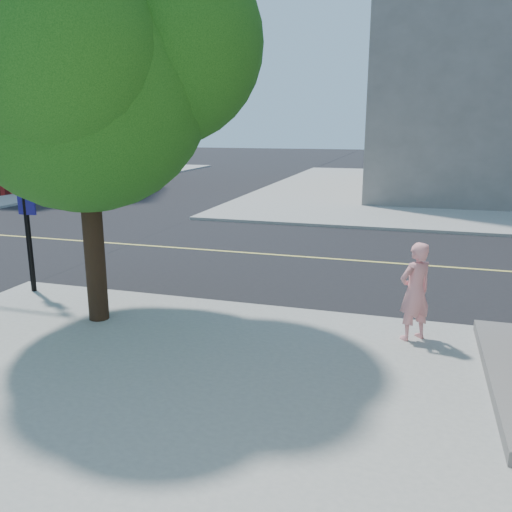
% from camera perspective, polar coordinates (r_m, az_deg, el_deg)
% --- Properties ---
extents(ground, '(140.00, 140.00, 0.00)m').
position_cam_1_polar(ground, '(12.59, -19.56, -3.47)').
color(ground, black).
rests_on(ground, ground).
extents(road_ew, '(140.00, 9.00, 0.01)m').
position_cam_1_polar(road_ew, '(16.28, -10.27, 0.98)').
color(road_ew, black).
rests_on(road_ew, ground).
extents(man_on_phone, '(0.71, 0.69, 1.64)m').
position_cam_1_polar(man_on_phone, '(9.06, 16.62, -3.66)').
color(man_on_phone, pink).
rests_on(man_on_phone, sidewalk_se).
extents(street_tree, '(5.48, 4.98, 7.27)m').
position_cam_1_polar(street_tree, '(9.68, -17.69, 20.57)').
color(street_tree, black).
rests_on(street_tree, sidewalk_se).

